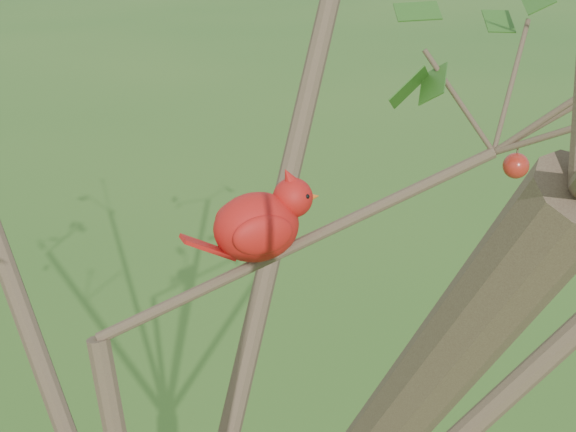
# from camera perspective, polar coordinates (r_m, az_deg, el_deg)

# --- Properties ---
(crabapple_tree) EXTENTS (2.35, 2.05, 2.95)m
(crabapple_tree) POSITION_cam_1_polar(r_m,az_deg,el_deg) (1.04, -9.57, -3.09)
(crabapple_tree) COLOR #412E23
(crabapple_tree) RESTS_ON ground
(cardinal) EXTENTS (0.22, 0.12, 0.15)m
(cardinal) POSITION_cam_1_polar(r_m,az_deg,el_deg) (1.17, -1.93, -0.49)
(cardinal) COLOR red
(cardinal) RESTS_ON ground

